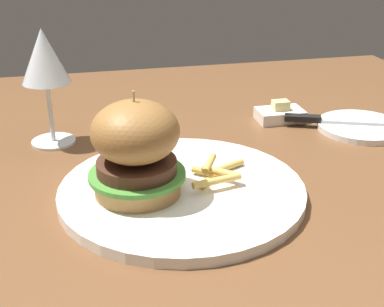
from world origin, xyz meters
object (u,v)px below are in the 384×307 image
Objects in this scene: bread_plate at (361,127)px; table_knife at (331,120)px; main_plate at (182,191)px; burger_sandwich at (136,149)px; wine_glass at (44,60)px; butter_dish at (280,114)px.

table_knife reaches higher than bread_plate.
main_plate is at bearing -155.03° from bread_plate.
bread_plate is (0.39, 0.16, -0.07)m from burger_sandwich.
wine_glass is at bearing 126.99° from main_plate.
burger_sandwich is at bearing -140.29° from butter_dish.
wine_glass is 0.52m from bread_plate.
burger_sandwich is at bearing -152.83° from table_knife.
burger_sandwich is at bearing -157.72° from bread_plate.
wine_glass is 1.25× the size of bread_plate.
butter_dish reaches higher than main_plate.
burger_sandwich is 0.25m from wine_glass.
main_plate is 0.32m from butter_dish.
butter_dish is at bearing 45.66° from main_plate.
butter_dish is at bearing 39.71° from burger_sandwich.
butter_dish is (0.38, 0.01, -0.12)m from wine_glass.
main_plate is 0.34m from table_knife.
butter_dish is (-0.07, 0.05, -0.00)m from table_knife.
wine_glass is at bearing 115.59° from burger_sandwich.
main_plate is 1.69× the size of table_knife.
bread_plate is at bearing 24.97° from main_plate.
butter_dish reaches higher than bread_plate.
butter_dish is at bearing 1.88° from wine_glass.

